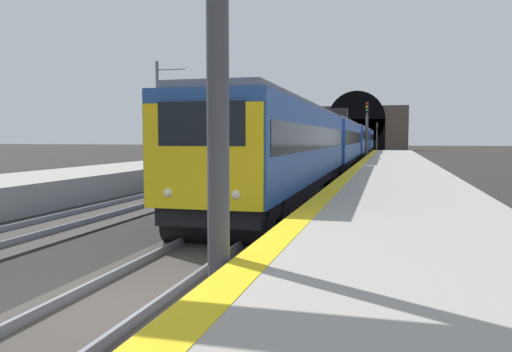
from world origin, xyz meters
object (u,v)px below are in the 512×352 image
Objects in this scene: train_main_approaching at (346,141)px; catenary_mast_far at (158,116)px; railway_signal_far at (377,134)px; catenary_mast_near at (243,121)px; train_adjacent_platform at (278,141)px; railway_signal_mid at (367,127)px.

catenary_mast_far reaches higher than train_main_approaching.
railway_signal_far reaches higher than train_main_approaching.
catenary_mast_far is at bearing -13.69° from railway_signal_far.
catenary_mast_near is (6.94, 12.05, 2.16)m from train_main_approaching.
train_adjacent_platform is 10.45m from railway_signal_mid.
train_main_approaching is 2.85m from railway_signal_mid.
train_main_approaching is at bearing 137.86° from train_adjacent_platform.
train_adjacent_platform reaches higher than train_main_approaching.
train_main_approaching is 42.10m from railway_signal_far.
catenary_mast_far is at bearing -179.98° from catenary_mast_near.
train_adjacent_platform is at bearing -8.30° from railway_signal_far.
railway_signal_far reaches higher than train_adjacent_platform.
catenary_mast_near is at bearing 0.02° from catenary_mast_far.
train_adjacent_platform is at bearing -151.97° from catenary_mast_near.
catenary_mast_far is (-21.73, -0.01, -0.27)m from catenary_mast_near.
railway_signal_mid is at bearing 0.00° from railway_signal_far.
train_adjacent_platform is at bearing -41.62° from train_main_approaching.
railway_signal_far is 0.61× the size of catenary_mast_near.
railway_signal_far is at bearing -180.00° from railway_signal_mid.
railway_signal_mid is 0.75× the size of catenary_mast_far.
catenary_mast_far is (-56.84, 13.84, 0.94)m from railway_signal_far.
train_adjacent_platform is 4.36× the size of catenary_mast_near.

